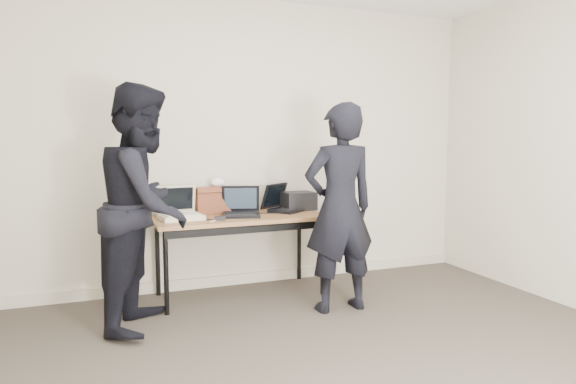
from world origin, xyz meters
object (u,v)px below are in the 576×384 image
desk (240,223)px  equipment_box (298,201)px  person_observer (145,206)px  laptop_beige (180,212)px  person_typist (340,208)px  laptop_center (241,209)px  laptop_right (283,205)px  leather_satchel (215,200)px

desk → equipment_box: equipment_box is taller
desk → person_observer: bearing=-155.4°
laptop_beige → person_typist: (1.18, -0.67, 0.07)m
equipment_box → person_observer: (-1.47, -0.60, 0.09)m
laptop_center → equipment_box: (0.62, 0.17, 0.03)m
laptop_center → desk: bearing=-97.4°
person_observer → laptop_right: bearing=-44.8°
laptop_center → leather_satchel: bearing=148.0°
laptop_center → leather_satchel: (-0.19, 0.20, 0.07)m
laptop_beige → person_observer: size_ratio=0.21×
equipment_box → person_typist: person_typist is taller
laptop_beige → laptop_right: 1.00m
laptop_right → equipment_box: (0.16, 0.03, 0.03)m
person_typist → laptop_right: bearing=-78.0°
desk → laptop_beige: bearing=174.9°
laptop_center → person_observer: size_ratio=0.23×
laptop_beige → laptop_center: bearing=-8.0°
laptop_center → equipment_box: size_ratio=1.38×
laptop_beige → person_typist: person_typist is taller
person_typist → laptop_center: bearing=-47.1°
laptop_beige → laptop_right: size_ratio=0.79×
person_observer → person_typist: bearing=-77.2°
laptop_center → person_typist: size_ratio=0.24×
laptop_beige → laptop_center: laptop_beige is taller
laptop_beige → person_observer: 0.56m
laptop_beige → leather_satchel: (0.34, 0.20, 0.07)m
leather_satchel → equipment_box: bearing=-8.8°
laptop_beige → equipment_box: size_ratio=1.28×
laptop_center → person_observer: bearing=-137.6°
equipment_box → laptop_right: bearing=-169.4°
desk → laptop_beige: 0.54m
person_typist → laptop_beige: bearing=-31.1°
laptop_beige → person_typist: bearing=-36.7°
equipment_box → person_typist: bearing=-88.2°
desk → laptop_center: laptop_center is taller
desk → laptop_right: laptop_right is taller
leather_satchel → person_observer: (-0.66, -0.64, 0.05)m
leather_satchel → person_typist: size_ratio=0.22×
laptop_right → laptop_beige: bearing=149.9°
laptop_center → equipment_box: laptop_center is taller
laptop_right → person_typist: (0.19, -0.80, 0.06)m
leather_satchel → person_typist: 1.20m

